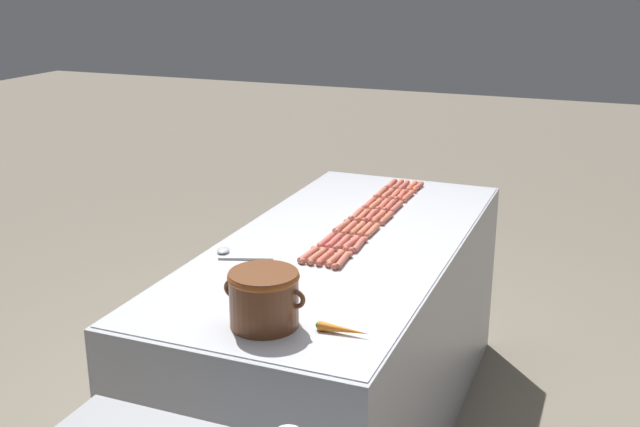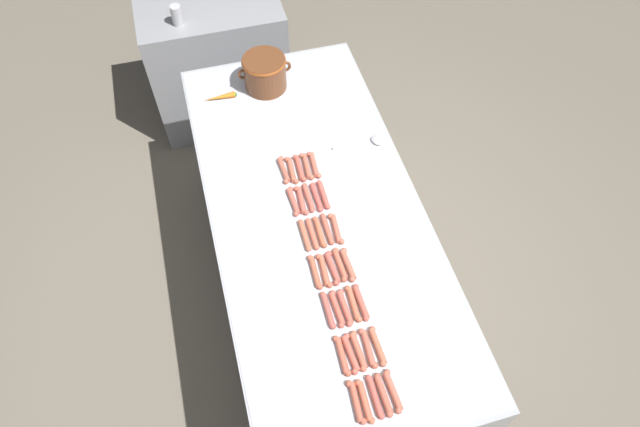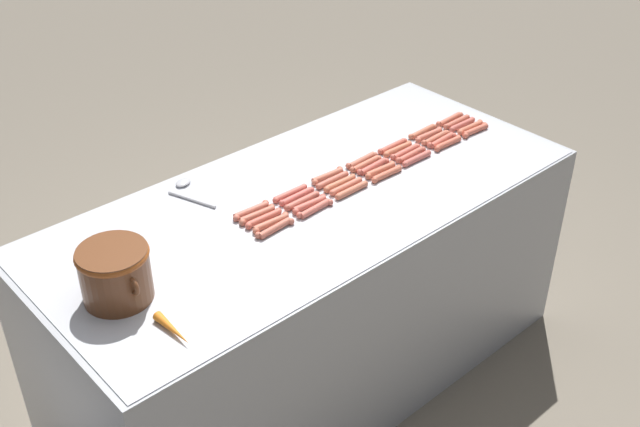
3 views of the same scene
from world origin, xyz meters
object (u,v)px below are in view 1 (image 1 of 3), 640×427
object	(u,v)px
hot_dog_0	(417,187)
hot_dog_8	(401,195)
hot_dog_11	(365,229)
hot_dog_34	(308,255)
hot_dog_1	(408,196)
hot_dog_15	(395,195)
hot_dog_7	(412,186)
hot_dog_22	(387,194)
hot_dog_33	(326,240)
hot_dog_31	(356,214)
hot_dog_9	(389,206)
hot_dog_2	(397,207)
hot_dog_29	(380,193)
hot_dog_5	(359,245)
hot_dog_30	(369,204)
hot_dog_25	(349,228)
hot_dog_26	(334,241)
hot_dog_27	(317,256)
hot_dog_32	(342,226)
serving_spoon	(231,253)
hot_dog_28	(391,184)
carrot	(342,329)
hot_dog_13	(335,258)
hot_dog_17	(370,216)
hot_dog_3	(386,218)
hot_dog_16	(383,205)
bean_pot	(264,296)
hot_dog_23	(375,204)
hot_dog_24	(362,216)
hot_dog_18	(357,229)
hot_dog_4	(372,230)
hot_dog_14	(404,186)
hot_dog_6	(342,260)
hot_dog_12	(351,243)
hot_dog_21	(398,185)
hot_dog_10	(378,217)

from	to	relation	value
hot_dog_0	hot_dog_8	xyz separation A→B (m)	(0.04, 0.18, 0.00)
hot_dog_11	hot_dog_34	xyz separation A→B (m)	(0.11, 0.38, 0.00)
hot_dog_1	hot_dog_15	bearing A→B (deg)	1.23
hot_dog_7	hot_dog_34	distance (m)	1.15
hot_dog_22	hot_dog_33	world-z (taller)	same
hot_dog_31	hot_dog_9	bearing A→B (deg)	-119.42
hot_dog_2	hot_dog_0	bearing A→B (deg)	-90.07
hot_dog_15	hot_dog_29	bearing A→B (deg)	-1.35
hot_dog_5	hot_dog_30	world-z (taller)	same
hot_dog_9	hot_dog_11	size ratio (longest dim) A/B	1.00
hot_dog_2	hot_dog_25	bearing A→B (deg)	74.54
hot_dog_11	hot_dog_26	world-z (taller)	same
hot_dog_0	hot_dog_27	size ratio (longest dim) A/B	1.00
hot_dog_0	hot_dog_32	xyz separation A→B (m)	(0.14, 0.75, 0.00)
hot_dog_25	serving_spoon	world-z (taller)	hot_dog_25
hot_dog_0	hot_dog_15	size ratio (longest dim) A/B	1.00
hot_dog_28	carrot	size ratio (longest dim) A/B	0.93
hot_dog_13	carrot	world-z (taller)	carrot
hot_dog_11	hot_dog_32	world-z (taller)	same
hot_dog_2	hot_dog_17	xyz separation A→B (m)	(0.07, 0.18, 0.00)
hot_dog_3	hot_dog_16	bearing A→B (deg)	-68.40
hot_dog_31	bean_pot	world-z (taller)	bean_pot
hot_dog_0	hot_dog_32	world-z (taller)	same
hot_dog_11	hot_dog_34	distance (m)	0.40
hot_dog_23	hot_dog_26	world-z (taller)	same
hot_dog_5	hot_dog_22	bearing A→B (deg)	-81.68
hot_dog_24	hot_dog_27	distance (m)	0.56
hot_dog_31	hot_dog_29	bearing A→B (deg)	-89.34
hot_dog_23	hot_dog_28	bearing A→B (deg)	-84.60
hot_dog_2	hot_dog_32	size ratio (longest dim) A/B	1.00
hot_dog_1	carrot	distance (m)	1.55
hot_dog_26	hot_dog_34	bearing A→B (deg)	78.42
hot_dog_2	hot_dog_28	distance (m)	0.41
hot_dog_18	hot_dog_23	xyz separation A→B (m)	(0.04, -0.37, 0.00)
hot_dog_22	serving_spoon	xyz separation A→B (m)	(0.34, 1.04, -0.00)
hot_dog_4	hot_dog_5	bearing A→B (deg)	91.16
hot_dog_23	hot_dog_32	world-z (taller)	same
hot_dog_9	hot_dog_14	xyz separation A→B (m)	(0.04, -0.38, 0.00)
hot_dog_6	hot_dog_25	xyz separation A→B (m)	(0.11, -0.38, 0.00)
hot_dog_12	hot_dog_5	bearing A→B (deg)	172.33
hot_dog_21	hot_dog_28	bearing A→B (deg)	5.47
hot_dog_29	hot_dog_23	bearing A→B (deg)	100.73
hot_dog_11	hot_dog_31	world-z (taller)	same
hot_dog_14	hot_dog_18	xyz separation A→B (m)	(-0.00, 0.75, 0.00)
hot_dog_1	hot_dog_33	world-z (taller)	same
hot_dog_16	hot_dog_1	bearing A→B (deg)	-110.19
hot_dog_4	hot_dog_8	size ratio (longest dim) A/B	1.00
hot_dog_2	hot_dog_5	world-z (taller)	same
hot_dog_9	hot_dog_13	xyz separation A→B (m)	(-0.01, 0.75, 0.00)
hot_dog_10	hot_dog_30	world-z (taller)	same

